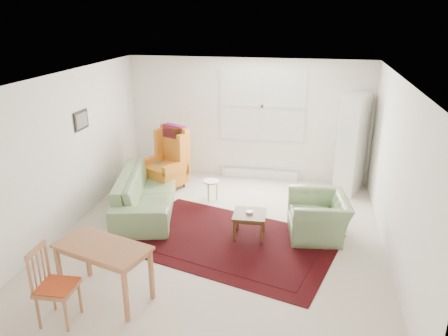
% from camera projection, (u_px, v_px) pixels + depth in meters
% --- Properties ---
extents(room, '(5.04, 5.54, 2.51)m').
position_uv_depth(room, '(224.00, 157.00, 6.68)').
color(room, beige).
rests_on(room, ground).
extents(rug, '(3.59, 2.81, 0.03)m').
position_uv_depth(rug, '(229.00, 241.00, 6.75)').
color(rug, black).
rests_on(rug, ground).
extents(sofa, '(1.46, 2.53, 0.96)m').
position_uv_depth(sofa, '(146.00, 184.00, 7.72)').
color(sofa, '#6E8A5C').
rests_on(sofa, ground).
extents(armchair, '(1.01, 1.12, 0.79)m').
position_uv_depth(armchair, '(318.00, 212.00, 6.84)').
color(armchair, '#6E8A5C').
rests_on(armchair, ground).
extents(wingback_chair, '(0.98, 1.00, 1.24)m').
position_uv_depth(wingback_chair, '(164.00, 159.00, 8.60)').
color(wingback_chair, orange).
rests_on(wingback_chair, ground).
extents(coffee_table, '(0.52, 0.52, 0.41)m').
position_uv_depth(coffee_table, '(249.00, 225.00, 6.85)').
color(coffee_table, '#492D16').
rests_on(coffee_table, ground).
extents(stool, '(0.37, 0.37, 0.40)m').
position_uv_depth(stool, '(211.00, 190.00, 8.18)').
color(stool, white).
rests_on(stool, ground).
extents(cabinet, '(0.66, 0.86, 1.92)m').
position_uv_depth(cabinet, '(352.00, 144.00, 8.37)').
color(cabinet, white).
rests_on(cabinet, ground).
extents(desk, '(1.26, 0.87, 0.72)m').
position_uv_depth(desk, '(105.00, 272.00, 5.35)').
color(desk, '#AC6E45').
rests_on(desk, ground).
extents(desk_chair, '(0.43, 0.43, 0.94)m').
position_uv_depth(desk_chair, '(57.00, 286.00, 4.90)').
color(desk_chair, '#AC6E45').
rests_on(desk_chair, ground).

